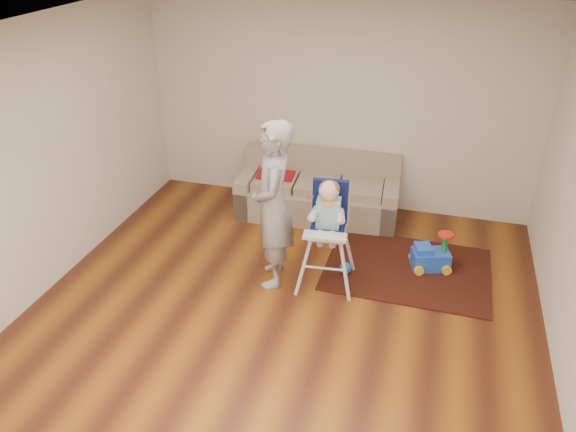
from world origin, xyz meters
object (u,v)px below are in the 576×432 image
(toy_ball, at_px, (346,268))
(high_chair, at_px, (327,236))
(ride_on_toy, at_px, (432,251))
(sofa, at_px, (318,187))
(adult, at_px, (273,206))
(side_table, at_px, (262,184))

(toy_ball, xyz_separation_m, high_chair, (-0.18, -0.20, 0.50))
(ride_on_toy, bearing_deg, toy_ball, -174.81)
(sofa, xyz_separation_m, ride_on_toy, (1.50, -0.89, -0.16))
(toy_ball, distance_m, adult, 1.14)
(sofa, relative_size, high_chair, 1.73)
(sofa, distance_m, adult, 1.64)
(high_chair, bearing_deg, ride_on_toy, 22.71)
(toy_ball, height_order, adult, adult)
(toy_ball, relative_size, adult, 0.08)
(ride_on_toy, height_order, toy_ball, ride_on_toy)
(ride_on_toy, height_order, adult, adult)
(side_table, bearing_deg, adult, -67.83)
(sofa, xyz_separation_m, adult, (-0.12, -1.56, 0.51))
(high_chair, bearing_deg, adult, -176.19)
(toy_ball, height_order, high_chair, high_chair)
(ride_on_toy, relative_size, adult, 0.24)
(high_chair, relative_size, adult, 0.67)
(high_chair, bearing_deg, sofa, 101.03)
(toy_ball, bearing_deg, side_table, 134.39)
(sofa, height_order, high_chair, high_chair)
(sofa, bearing_deg, toy_ball, -67.81)
(toy_ball, relative_size, high_chair, 0.11)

